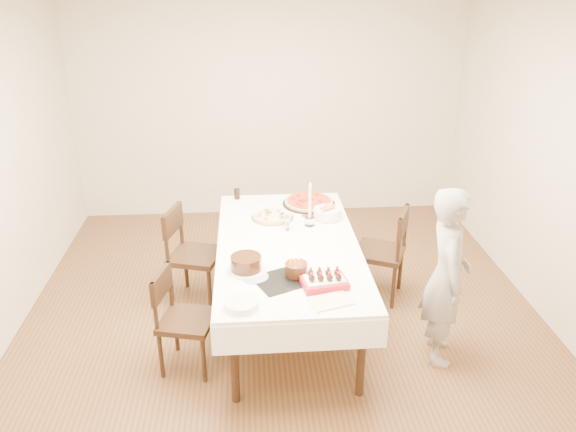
{
  "coord_description": "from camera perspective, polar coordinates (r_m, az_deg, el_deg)",
  "views": [
    {
      "loc": [
        -0.27,
        -3.95,
        2.82
      ],
      "look_at": [
        0.03,
        0.1,
        0.99
      ],
      "focal_mm": 35.0,
      "sensor_mm": 36.0,
      "label": 1
    }
  ],
  "objects": [
    {
      "name": "box_lid",
      "position": [
        3.82,
        4.33,
        -8.69
      ],
      "size": [
        0.32,
        0.26,
        0.02
      ],
      "primitive_type": "cube",
      "rotation": [
        0.0,
        0.0,
        0.3
      ],
      "color": "beige",
      "rests_on": "dining_table"
    },
    {
      "name": "pizza_white",
      "position": [
        4.99,
        -1.58,
        -0.04
      ],
      "size": [
        0.44,
        0.44,
        0.04
      ],
      "primitive_type": "cylinder",
      "rotation": [
        0.0,
        0.0,
        0.17
      ],
      "color": "beige",
      "rests_on": "dining_table"
    },
    {
      "name": "floor",
      "position": [
        4.86,
        -0.32,
        -11.25
      ],
      "size": [
        5.0,
        5.0,
        0.0
      ],
      "primitive_type": "plane",
      "color": "#4F301B",
      "rests_on": "ground"
    },
    {
      "name": "china_plate",
      "position": [
        4.09,
        -3.4,
        -6.19
      ],
      "size": [
        0.2,
        0.2,
        0.01
      ],
      "primitive_type": "cylinder",
      "rotation": [
        0.0,
        0.0,
        0.01
      ],
      "color": "white",
      "rests_on": "dining_table"
    },
    {
      "name": "person",
      "position": [
        4.34,
        15.8,
        -5.94
      ],
      "size": [
        0.42,
        0.56,
        1.41
      ],
      "primitive_type": "imported",
      "rotation": [
        0.0,
        0.0,
        1.4
      ],
      "color": "#9E9A95",
      "rests_on": "floor"
    },
    {
      "name": "wall_right",
      "position": [
        4.91,
        26.9,
        4.12
      ],
      "size": [
        0.04,
        5.0,
        2.7
      ],
      "primitive_type": "cube",
      "color": "beige",
      "rests_on": "floor"
    },
    {
      "name": "shaker_pair",
      "position": [
        4.76,
        -0.06,
        -0.84
      ],
      "size": [
        0.12,
        0.12,
        0.11
      ],
      "primitive_type": null,
      "rotation": [
        0.0,
        0.0,
        0.41
      ],
      "color": "white",
      "rests_on": "dining_table"
    },
    {
      "name": "chair_right_savory",
      "position": [
        5.15,
        9.27,
        -3.65
      ],
      "size": [
        0.6,
        0.6,
        0.89
      ],
      "primitive_type": null,
      "rotation": [
        0.0,
        0.0,
        -0.43
      ],
      "color": "#331E11",
      "rests_on": "floor"
    },
    {
      "name": "taper_candle",
      "position": [
        4.79,
        2.24,
        1.23
      ],
      "size": [
        0.11,
        0.11,
        0.4
      ],
      "primitive_type": "cylinder",
      "rotation": [
        0.0,
        0.0,
        -0.38
      ],
      "color": "white",
      "rests_on": "dining_table"
    },
    {
      "name": "chair_left_dessert",
      "position": [
        4.29,
        -10.2,
        -10.43
      ],
      "size": [
        0.5,
        0.5,
        0.81
      ],
      "primitive_type": null,
      "rotation": [
        0.0,
        0.0,
        2.91
      ],
      "color": "#331E11",
      "rests_on": "floor"
    },
    {
      "name": "red_placemat",
      "position": [
        5.15,
        2.84,
        0.46
      ],
      "size": [
        0.28,
        0.28,
        0.01
      ],
      "primitive_type": "cube",
      "rotation": [
        0.0,
        0.0,
        -0.07
      ],
      "color": "#B21E1E",
      "rests_on": "dining_table"
    },
    {
      "name": "chair_left_savory",
      "position": [
        5.08,
        -9.37,
        -4.0
      ],
      "size": [
        0.57,
        0.57,
        0.9
      ],
      "primitive_type": null,
      "rotation": [
        0.0,
        0.0,
        2.86
      ],
      "color": "#331E11",
      "rests_on": "floor"
    },
    {
      "name": "dining_table",
      "position": [
        4.74,
        0.0,
        -6.86
      ],
      "size": [
        1.92,
        2.42,
        0.75
      ],
      "primitive_type": "cube",
      "rotation": [
        0.0,
        0.0,
        0.43
      ],
      "color": "white",
      "rests_on": "floor"
    },
    {
      "name": "layer_cake",
      "position": [
        4.15,
        -4.28,
        -4.83
      ],
      "size": [
        0.33,
        0.33,
        0.12
      ],
      "primitive_type": "cylinder",
      "rotation": [
        0.0,
        0.0,
        0.13
      ],
      "color": "#33190C",
      "rests_on": "dining_table"
    },
    {
      "name": "plate_stack",
      "position": [
        3.75,
        -4.75,
        -8.9
      ],
      "size": [
        0.25,
        0.25,
        0.05
      ],
      "primitive_type": "cylinder",
      "rotation": [
        0.0,
        0.0,
        -0.11
      ],
      "color": "white",
      "rests_on": "dining_table"
    },
    {
      "name": "cake_board",
      "position": [
        4.03,
        -0.95,
        -6.68
      ],
      "size": [
        0.42,
        0.42,
        0.01
      ],
      "primitive_type": "cube",
      "rotation": [
        0.0,
        0.0,
        0.43
      ],
      "color": "black",
      "rests_on": "dining_table"
    },
    {
      "name": "pizza_pepperoni",
      "position": [
        5.3,
        2.13,
        1.43
      ],
      "size": [
        0.59,
        0.59,
        0.04
      ],
      "primitive_type": "cylinder",
      "rotation": [
        0.0,
        0.0,
        0.21
      ],
      "color": "red",
      "rests_on": "dining_table"
    },
    {
      "name": "birthday_cake",
      "position": [
        4.05,
        0.85,
        -5.02
      ],
      "size": [
        0.19,
        0.19,
        0.16
      ],
      "primitive_type": "cylinder",
      "rotation": [
        0.0,
        0.0,
        0.16
      ],
      "color": "#381E0F",
      "rests_on": "dining_table"
    },
    {
      "name": "wall_front",
      "position": [
        2.08,
        4.81,
        -20.71
      ],
      "size": [
        4.5,
        0.04,
        2.7
      ],
      "primitive_type": "cube",
      "color": "beige",
      "rests_on": "floor"
    },
    {
      "name": "cola_glass",
      "position": [
        5.43,
        -5.2,
        2.26
      ],
      "size": [
        0.07,
        0.07,
        0.1
      ],
      "primitive_type": "cylinder",
      "rotation": [
        0.0,
        0.0,
        -0.43
      ],
      "color": "black",
      "rests_on": "dining_table"
    },
    {
      "name": "pasta_bowl",
      "position": [
        5.0,
        4.02,
        0.31
      ],
      "size": [
        0.3,
        0.3,
        0.08
      ],
      "primitive_type": "cylinder",
      "rotation": [
        0.0,
        0.0,
        0.25
      ],
      "color": "white",
      "rests_on": "dining_table"
    },
    {
      "name": "strawberry_box",
      "position": [
        3.97,
        3.71,
        -6.62
      ],
      "size": [
        0.34,
        0.26,
        0.08
      ],
      "primitive_type": null,
      "rotation": [
        0.0,
        0.0,
        0.17
      ],
      "color": "red",
      "rests_on": "dining_table"
    },
    {
      "name": "wall_back",
      "position": [
        6.62,
        -1.91,
        11.35
      ],
      "size": [
        4.5,
        0.04,
        2.7
      ],
      "primitive_type": "cube",
      "color": "beige",
      "rests_on": "floor"
    }
  ]
}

